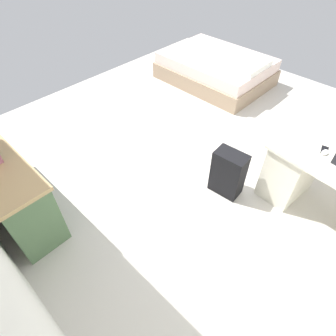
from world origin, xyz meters
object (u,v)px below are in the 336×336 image
Objects in this scene: credenza at (0,180)px; computer_mouse at (325,152)px; bed at (216,69)px; desk at (334,192)px; cell_phone_by_mouse at (325,150)px; suitcase_black at (228,173)px.

credenza is 3.38m from computer_mouse.
bed is (0.09, -3.99, -0.15)m from credenza.
desk is 0.45m from computer_mouse.
credenza is 13.24× the size of cell_phone_by_mouse.
credenza is at bearing 43.79° from suitcase_black.
credenza is 2.50m from suitcase_black.
credenza is (2.66, 2.31, 0.01)m from desk.
suitcase_black is 1.00m from cell_phone_by_mouse.
desk is 0.78× the size of bed.
computer_mouse reaches higher than cell_phone_by_mouse.
bed and suitcase_black have the same top height.
bed is (2.75, -1.68, -0.15)m from desk.
credenza is 18.00× the size of computer_mouse.
cell_phone_by_mouse is at bearing -59.44° from computer_mouse.
credenza reaches higher than bed.
computer_mouse reaches higher than bed.
desk is at bearing -138.99° from credenza.
suitcase_black is at bearing -131.66° from credenza.
desk is 3.22m from bed.
credenza reaches higher than suitcase_black.
desk is at bearing -160.61° from suitcase_black.
suitcase_black is (0.99, 0.44, -0.10)m from desk.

